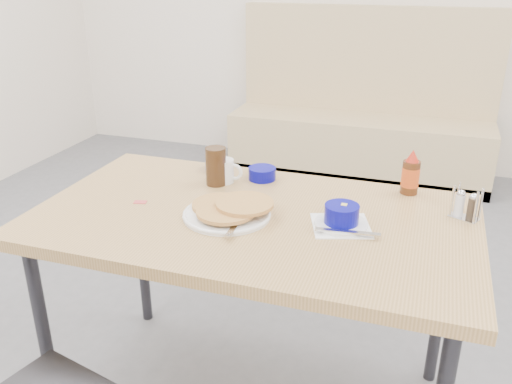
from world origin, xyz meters
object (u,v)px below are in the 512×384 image
(coffee_mug, at_px, (224,171))
(condiment_caddy, at_px, (466,207))
(syrup_bottle, at_px, (411,175))
(pancake_plate, at_px, (229,210))
(creamer_bowl, at_px, (218,165))
(dining_table, at_px, (253,232))
(butter_bowl, at_px, (262,174))
(booth_bench, at_px, (360,128))
(grits_setting, at_px, (342,217))
(amber_tumbler, at_px, (216,166))

(coffee_mug, bearing_deg, condiment_caddy, -3.23)
(condiment_caddy, bearing_deg, syrup_bottle, 164.43)
(pancake_plate, xyz_separation_m, condiment_caddy, (0.71, 0.22, 0.02))
(pancake_plate, bearing_deg, creamer_bowl, 116.86)
(dining_table, bearing_deg, pancake_plate, -150.67)
(pancake_plate, distance_m, coffee_mug, 0.29)
(pancake_plate, xyz_separation_m, butter_bowl, (0.00, 0.34, 0.00))
(creamer_bowl, bearing_deg, syrup_bottle, -0.32)
(butter_bowl, relative_size, syrup_bottle, 0.64)
(booth_bench, xyz_separation_m, condiment_caddy, (0.64, -2.35, 0.45))
(booth_bench, height_order, pancake_plate, booth_bench)
(grits_setting, bearing_deg, pancake_plate, -173.36)
(booth_bench, xyz_separation_m, dining_table, (0.00, -2.53, 0.35))
(coffee_mug, xyz_separation_m, creamer_bowl, (-0.07, 0.11, -0.02))
(grits_setting, relative_size, creamer_bowl, 2.46)
(dining_table, xyz_separation_m, syrup_bottle, (0.46, 0.34, 0.13))
(grits_setting, bearing_deg, coffee_mug, 154.22)
(syrup_bottle, bearing_deg, condiment_caddy, -40.41)
(coffee_mug, xyz_separation_m, grits_setting, (0.47, -0.23, -0.01))
(amber_tumbler, relative_size, condiment_caddy, 1.29)
(booth_bench, height_order, syrup_bottle, booth_bench)
(dining_table, xyz_separation_m, amber_tumbler, (-0.21, 0.20, 0.13))
(creamer_bowl, bearing_deg, booth_bench, 83.26)
(dining_table, bearing_deg, grits_setting, 0.55)
(creamer_bowl, relative_size, amber_tumbler, 0.69)
(coffee_mug, height_order, condiment_caddy, condiment_caddy)
(dining_table, relative_size, syrup_bottle, 8.85)
(booth_bench, height_order, grits_setting, booth_bench)
(coffee_mug, xyz_separation_m, amber_tumbler, (-0.02, -0.03, 0.02))
(pancake_plate, relative_size, condiment_caddy, 2.77)
(coffee_mug, height_order, grits_setting, coffee_mug)
(condiment_caddy, relative_size, syrup_bottle, 0.68)
(coffee_mug, bearing_deg, booth_bench, 85.37)
(grits_setting, xyz_separation_m, butter_bowl, (-0.35, 0.30, -0.01))
(booth_bench, xyz_separation_m, creamer_bowl, (-0.26, -2.19, 0.43))
(grits_setting, bearing_deg, condiment_caddy, 26.80)
(condiment_caddy, bearing_deg, creamer_bowl, -165.06)
(booth_bench, distance_m, coffee_mug, 2.36)
(coffee_mug, relative_size, syrup_bottle, 0.71)
(pancake_plate, bearing_deg, coffee_mug, 113.96)
(booth_bench, relative_size, butter_bowl, 18.82)
(dining_table, bearing_deg, syrup_bottle, 36.14)
(booth_bench, xyz_separation_m, coffee_mug, (-0.19, -2.30, 0.45))
(coffee_mug, bearing_deg, amber_tumbler, -127.16)
(creamer_bowl, relative_size, butter_bowl, 0.95)
(butter_bowl, relative_size, condiment_caddy, 0.94)
(amber_tumbler, bearing_deg, coffee_mug, 52.84)
(creamer_bowl, bearing_deg, dining_table, -52.66)
(booth_bench, bearing_deg, dining_table, -90.00)
(grits_setting, relative_size, butter_bowl, 2.32)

